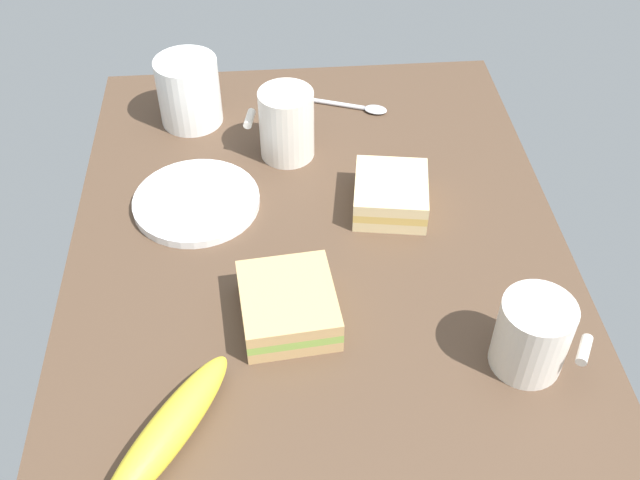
{
  "coord_description": "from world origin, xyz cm",
  "views": [
    {
      "loc": [
        65.69,
        -5.33,
        69.43
      ],
      "look_at": [
        0.0,
        0.0,
        5.0
      ],
      "focal_mm": 41.76,
      "sensor_mm": 36.0,
      "label": 1
    }
  ],
  "objects_px": {
    "coffee_mug_milky": "(286,123)",
    "coffee_mug_spare": "(533,335)",
    "banana": "(167,433)",
    "spoon": "(361,107)",
    "coffee_mug_black": "(189,90)",
    "sandwich_side": "(391,194)",
    "sandwich_main": "(288,305)",
    "plate_of_food": "(197,202)"
  },
  "relations": [
    {
      "from": "sandwich_main",
      "to": "banana",
      "type": "bearing_deg",
      "value": -39.45
    },
    {
      "from": "sandwich_side",
      "to": "spoon",
      "type": "distance_m",
      "value": 0.23
    },
    {
      "from": "plate_of_food",
      "to": "spoon",
      "type": "bearing_deg",
      "value": 129.78
    },
    {
      "from": "coffee_mug_black",
      "to": "spoon",
      "type": "xyz_separation_m",
      "value": [
        -0.01,
        0.26,
        -0.05
      ]
    },
    {
      "from": "sandwich_main",
      "to": "banana",
      "type": "relative_size",
      "value": 0.66
    },
    {
      "from": "coffee_mug_milky",
      "to": "banana",
      "type": "relative_size",
      "value": 0.53
    },
    {
      "from": "coffee_mug_milky",
      "to": "sandwich_side",
      "type": "bearing_deg",
      "value": 45.83
    },
    {
      "from": "coffee_mug_spare",
      "to": "sandwich_side",
      "type": "height_order",
      "value": "coffee_mug_spare"
    },
    {
      "from": "coffee_mug_milky",
      "to": "sandwich_side",
      "type": "distance_m",
      "value": 0.19
    },
    {
      "from": "coffee_mug_spare",
      "to": "banana",
      "type": "xyz_separation_m",
      "value": [
        0.07,
        -0.39,
        -0.03
      ]
    },
    {
      "from": "plate_of_food",
      "to": "coffee_mug_spare",
      "type": "height_order",
      "value": "coffee_mug_spare"
    },
    {
      "from": "spoon",
      "to": "banana",
      "type": "bearing_deg",
      "value": -24.7
    },
    {
      "from": "coffee_mug_milky",
      "to": "spoon",
      "type": "xyz_separation_m",
      "value": [
        -0.1,
        0.12,
        -0.05
      ]
    },
    {
      "from": "sandwich_side",
      "to": "banana",
      "type": "distance_m",
      "value": 0.44
    },
    {
      "from": "coffee_mug_milky",
      "to": "spoon",
      "type": "height_order",
      "value": "coffee_mug_milky"
    },
    {
      "from": "coffee_mug_milky",
      "to": "sandwich_main",
      "type": "xyz_separation_m",
      "value": [
        0.31,
        -0.01,
        -0.03
      ]
    },
    {
      "from": "spoon",
      "to": "coffee_mug_spare",
      "type": "bearing_deg",
      "value": 13.81
    },
    {
      "from": "coffee_mug_milky",
      "to": "coffee_mug_spare",
      "type": "xyz_separation_m",
      "value": [
        0.4,
        0.24,
        -0.01
      ]
    },
    {
      "from": "coffee_mug_spare",
      "to": "spoon",
      "type": "distance_m",
      "value": 0.52
    },
    {
      "from": "coffee_mug_black",
      "to": "plate_of_food",
      "type": "bearing_deg",
      "value": 3.9
    },
    {
      "from": "sandwich_side",
      "to": "spoon",
      "type": "bearing_deg",
      "value": -177.09
    },
    {
      "from": "plate_of_food",
      "to": "coffee_mug_black",
      "type": "xyz_separation_m",
      "value": [
        -0.2,
        -0.01,
        0.05
      ]
    },
    {
      "from": "plate_of_food",
      "to": "coffee_mug_milky",
      "type": "distance_m",
      "value": 0.17
    },
    {
      "from": "coffee_mug_black",
      "to": "coffee_mug_spare",
      "type": "xyz_separation_m",
      "value": [
        0.49,
        0.39,
        -0.01
      ]
    },
    {
      "from": "banana",
      "to": "spoon",
      "type": "relative_size",
      "value": 1.61
    },
    {
      "from": "coffee_mug_milky",
      "to": "coffee_mug_spare",
      "type": "distance_m",
      "value": 0.47
    },
    {
      "from": "sandwich_side",
      "to": "coffee_mug_spare",
      "type": "bearing_deg",
      "value": 22.52
    },
    {
      "from": "plate_of_food",
      "to": "coffee_mug_milky",
      "type": "height_order",
      "value": "coffee_mug_milky"
    },
    {
      "from": "sandwich_main",
      "to": "sandwich_side",
      "type": "distance_m",
      "value": 0.24
    },
    {
      "from": "coffee_mug_milky",
      "to": "banana",
      "type": "distance_m",
      "value": 0.49
    },
    {
      "from": "coffee_mug_milky",
      "to": "sandwich_main",
      "type": "height_order",
      "value": "coffee_mug_milky"
    },
    {
      "from": "coffee_mug_black",
      "to": "coffee_mug_spare",
      "type": "bearing_deg",
      "value": 38.05
    },
    {
      "from": "coffee_mug_black",
      "to": "sandwich_side",
      "type": "distance_m",
      "value": 0.36
    },
    {
      "from": "plate_of_food",
      "to": "sandwich_side",
      "type": "height_order",
      "value": "sandwich_side"
    },
    {
      "from": "banana",
      "to": "spoon",
      "type": "height_order",
      "value": "banana"
    },
    {
      "from": "plate_of_food",
      "to": "coffee_mug_milky",
      "type": "bearing_deg",
      "value": 129.05
    },
    {
      "from": "coffee_mug_black",
      "to": "banana",
      "type": "distance_m",
      "value": 0.57
    },
    {
      "from": "coffee_mug_milky",
      "to": "plate_of_food",
      "type": "bearing_deg",
      "value": -50.95
    },
    {
      "from": "coffee_mug_black",
      "to": "sandwich_side",
      "type": "bearing_deg",
      "value": 50.68
    },
    {
      "from": "plate_of_food",
      "to": "coffee_mug_black",
      "type": "height_order",
      "value": "coffee_mug_black"
    },
    {
      "from": "sandwich_main",
      "to": "sandwich_side",
      "type": "xyz_separation_m",
      "value": [
        -0.18,
        0.15,
        -0.0
      ]
    },
    {
      "from": "coffee_mug_milky",
      "to": "coffee_mug_spare",
      "type": "height_order",
      "value": "coffee_mug_milky"
    }
  ]
}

